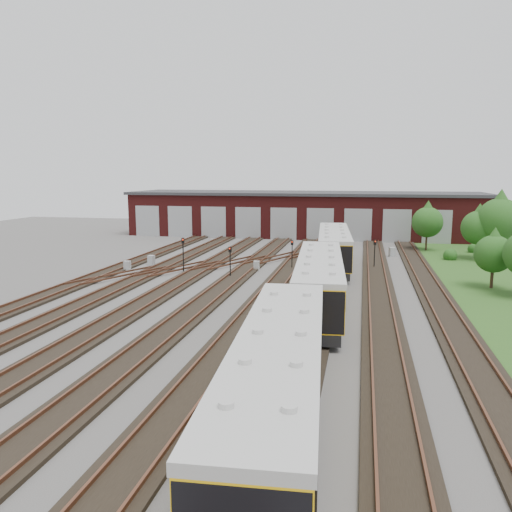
# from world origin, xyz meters

# --- Properties ---
(ground) EXTENTS (120.00, 120.00, 0.00)m
(ground) POSITION_xyz_m (0.00, 0.00, 0.00)
(ground) COLOR #494644
(ground) RESTS_ON ground
(track_network) EXTENTS (30.40, 70.00, 0.33)m
(track_network) POSITION_xyz_m (-0.17, 0.59, 0.11)
(track_network) COLOR black
(track_network) RESTS_ON ground
(maintenance_shed) EXTENTS (51.00, 12.50, 6.35)m
(maintenance_shed) POSITION_xyz_m (-0.01, 39.97, 3.20)
(maintenance_shed) COLOR #521514
(maintenance_shed) RESTS_ON ground
(grass_verge) EXTENTS (8.00, 55.00, 0.05)m
(grass_verge) POSITION_xyz_m (19.00, 10.00, 0.03)
(grass_verge) COLOR #1F4B19
(grass_verge) RESTS_ON ground
(metro_train) EXTENTS (4.00, 47.91, 3.25)m
(metro_train) POSITION_xyz_m (6.00, -1.38, 2.00)
(metro_train) COLOR black
(metro_train) RESTS_ON ground
(signal_mast_0) EXTENTS (0.30, 0.28, 3.16)m
(signal_mast_0) POSITION_xyz_m (-7.47, 9.54, 2.03)
(signal_mast_0) COLOR black
(signal_mast_0) RESTS_ON ground
(signal_mast_1) EXTENTS (0.26, 0.24, 2.74)m
(signal_mast_1) POSITION_xyz_m (-2.50, 7.71, 1.77)
(signal_mast_1) COLOR black
(signal_mast_1) RESTS_ON ground
(signal_mast_2) EXTENTS (0.23, 0.21, 2.77)m
(signal_mast_2) POSITION_xyz_m (2.19, 12.78, 1.78)
(signal_mast_2) COLOR black
(signal_mast_2) RESTS_ON ground
(signal_mast_3) EXTENTS (0.27, 0.26, 2.76)m
(signal_mast_3) POSITION_xyz_m (9.84, 14.89, 1.78)
(signal_mast_3) COLOR black
(signal_mast_3) RESTS_ON ground
(relay_cabinet_0) EXTENTS (0.57, 0.48, 0.94)m
(relay_cabinet_0) POSITION_xyz_m (-12.73, 8.76, 0.47)
(relay_cabinet_0) COLOR #9FA2A4
(relay_cabinet_0) RESTS_ON ground
(relay_cabinet_1) EXTENTS (0.67, 0.58, 0.99)m
(relay_cabinet_1) POSITION_xyz_m (-11.74, 11.97, 0.50)
(relay_cabinet_1) COLOR #9FA2A4
(relay_cabinet_1) RESTS_ON ground
(relay_cabinet_2) EXTENTS (0.57, 0.49, 0.88)m
(relay_cabinet_2) POSITION_xyz_m (-0.99, 11.62, 0.44)
(relay_cabinet_2) COLOR #9FA2A4
(relay_cabinet_2) RESTS_ON ground
(relay_cabinet_3) EXTENTS (0.80, 0.75, 1.07)m
(relay_cabinet_3) POSITION_xyz_m (7.38, 18.39, 0.54)
(relay_cabinet_3) COLOR #9FA2A4
(relay_cabinet_3) RESTS_ON ground
(relay_cabinet_4) EXTENTS (0.75, 0.69, 1.02)m
(relay_cabinet_4) POSITION_xyz_m (11.88, 22.41, 0.51)
(relay_cabinet_4) COLOR #9FA2A4
(relay_cabinet_4) RESTS_ON ground
(tree_0) EXTENTS (3.57, 3.57, 5.91)m
(tree_0) POSITION_xyz_m (16.04, 27.78, 3.80)
(tree_0) COLOR #332217
(tree_0) RESTS_ON ground
(tree_1) EXTENTS (3.58, 3.58, 5.93)m
(tree_1) POSITION_xyz_m (20.55, 22.42, 3.81)
(tree_1) COLOR #332217
(tree_1) RESTS_ON ground
(tree_2) EXTENTS (4.51, 4.51, 7.48)m
(tree_2) POSITION_xyz_m (22.38, 21.80, 4.81)
(tree_2) COLOR #332217
(tree_2) RESTS_ON ground
(tree_3) EXTENTS (2.94, 2.94, 4.88)m
(tree_3) POSITION_xyz_m (18.74, 8.11, 3.13)
(tree_3) COLOR #332217
(tree_3) RESTS_ON ground
(bush_1) EXTENTS (1.41, 1.41, 1.41)m
(bush_1) POSITION_xyz_m (17.75, 21.44, 0.70)
(bush_1) COLOR #1A4513
(bush_1) RESTS_ON ground
(bush_2) EXTENTS (1.26, 1.26, 1.26)m
(bush_2) POSITION_xyz_m (21.17, 27.17, 0.63)
(bush_2) COLOR #1A4513
(bush_2) RESTS_ON ground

